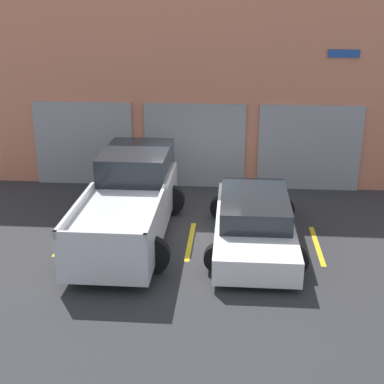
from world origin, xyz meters
The scene contains 7 objects.
ground_plane centered at (0.00, 0.00, 0.00)m, with size 28.00×28.00×0.00m, color #2D2D30.
shophouse_building centered at (-0.01, 3.29, 2.75)m, with size 14.78×0.68×5.61m.
pickup_truck centered at (-1.53, -0.83, 0.89)m, with size 2.47×5.39×1.90m.
sedan_white centered at (1.53, -1.11, 0.57)m, with size 2.24×4.78×1.20m.
parking_stripe_far_left centered at (-3.06, -1.14, 0.00)m, with size 0.12×2.20×0.01m, color gold.
parking_stripe_left centered at (0.00, -1.14, 0.00)m, with size 0.12×2.20×0.01m, color gold.
parking_stripe_centre centered at (3.06, -1.14, 0.00)m, with size 0.12×2.20×0.01m, color gold.
Camera 1 is at (0.98, -13.00, 5.60)m, focal length 50.00 mm.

